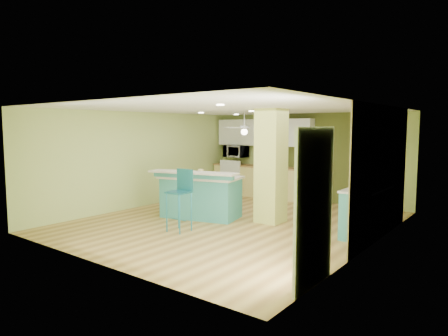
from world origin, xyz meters
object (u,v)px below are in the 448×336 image
(fruit_bowl, at_px, (274,166))
(canister, at_px, (201,172))
(side_counter, at_px, (366,212))
(bar_stool, at_px, (182,190))
(peninsula, at_px, (201,196))

(fruit_bowl, distance_m, canister, 3.16)
(side_counter, height_order, fruit_bowl, fruit_bowl)
(bar_stool, xyz_separation_m, fruit_bowl, (-0.43, 4.41, 0.13))
(peninsula, height_order, bar_stool, bar_stool)
(peninsula, distance_m, canister, 0.54)
(peninsula, height_order, canister, canister)
(side_counter, relative_size, fruit_bowl, 5.36)
(bar_stool, distance_m, fruit_bowl, 4.44)
(peninsula, bearing_deg, bar_stool, -80.99)
(bar_stool, distance_m, canister, 1.40)
(side_counter, xyz_separation_m, fruit_bowl, (-3.52, 2.50, 0.50))
(peninsula, xyz_separation_m, fruit_bowl, (0.06, 3.26, 0.46))
(peninsula, bearing_deg, side_counter, -1.95)
(side_counter, distance_m, fruit_bowl, 4.35)
(bar_stool, height_order, side_counter, bar_stool)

